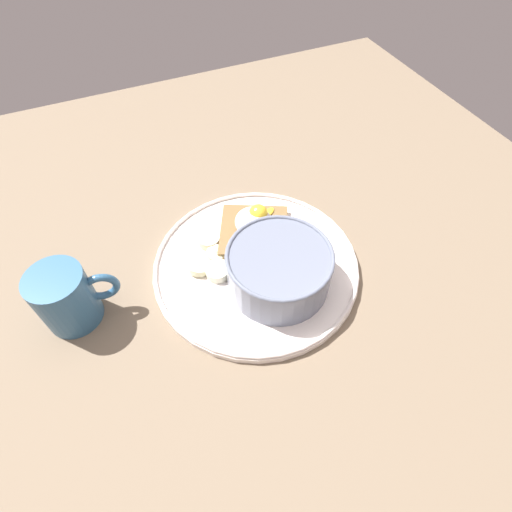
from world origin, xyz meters
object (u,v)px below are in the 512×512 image
at_px(banana_slice_back, 209,240).
at_px(toast_slice, 254,231).
at_px(coffee_mug, 66,297).
at_px(banana_slice_right, 218,271).
at_px(banana_slice_front, 216,253).
at_px(banana_slice_left, 199,267).
at_px(poached_egg, 255,221).
at_px(oatmeal_bowl, 279,269).

bearing_deg(banana_slice_back, toast_slice, -99.45).
distance_m(banana_slice_back, coffee_mug, 0.22).
relative_size(banana_slice_right, coffee_mug, 0.42).
height_order(toast_slice, banana_slice_front, same).
height_order(banana_slice_left, banana_slice_back, same).
bearing_deg(banana_slice_right, banana_slice_front, -15.22).
distance_m(toast_slice, banana_slice_right, 0.09).
relative_size(banana_slice_left, coffee_mug, 0.46).
distance_m(banana_slice_front, banana_slice_back, 0.03).
distance_m(poached_egg, coffee_mug, 0.29).
distance_m(poached_egg, banana_slice_left, 0.11).
distance_m(oatmeal_bowl, banana_slice_back, 0.13).
distance_m(oatmeal_bowl, banana_slice_right, 0.09).
bearing_deg(poached_egg, banana_slice_front, 103.53).
xyz_separation_m(oatmeal_bowl, banana_slice_back, (0.11, 0.07, -0.02)).
height_order(banana_slice_left, coffee_mug, coffee_mug).
xyz_separation_m(banana_slice_front, coffee_mug, (-0.01, 0.21, 0.03)).
bearing_deg(banana_slice_left, banana_slice_back, -35.08).
distance_m(oatmeal_bowl, poached_egg, 0.10).
relative_size(toast_slice, banana_slice_back, 2.92).
bearing_deg(banana_slice_right, coffee_mug, 84.30).
height_order(oatmeal_bowl, toast_slice, oatmeal_bowl).
relative_size(banana_slice_front, banana_slice_right, 0.76).
xyz_separation_m(toast_slice, banana_slice_right, (-0.05, 0.08, 0.00)).
xyz_separation_m(oatmeal_bowl, banana_slice_right, (0.05, 0.07, -0.02)).
bearing_deg(banana_slice_left, toast_slice, -73.06).
height_order(oatmeal_bowl, banana_slice_right, oatmeal_bowl).
distance_m(toast_slice, poached_egg, 0.02).
bearing_deg(toast_slice, coffee_mug, 96.21).
height_order(poached_egg, banana_slice_right, poached_egg).
relative_size(poached_egg, banana_slice_right, 1.72).
height_order(oatmeal_bowl, banana_slice_left, oatmeal_bowl).
height_order(poached_egg, banana_slice_back, poached_egg).
height_order(toast_slice, coffee_mug, coffee_mug).
height_order(banana_slice_left, banana_slice_right, same).
bearing_deg(toast_slice, banana_slice_left, 106.94).
distance_m(banana_slice_left, banana_slice_right, 0.03).
relative_size(oatmeal_bowl, banana_slice_left, 2.94).
bearing_deg(banana_slice_left, coffee_mug, 89.88).
bearing_deg(oatmeal_bowl, toast_slice, -3.23).
relative_size(poached_egg, banana_slice_front, 2.28).
bearing_deg(banana_slice_back, banana_slice_right, 172.38).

